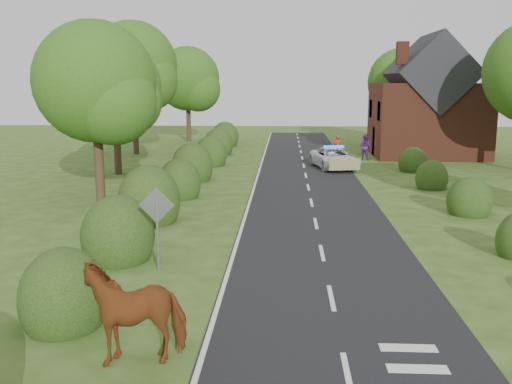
# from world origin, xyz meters

# --- Properties ---
(ground) EXTENTS (120.00, 120.00, 0.00)m
(ground) POSITION_xyz_m (0.00, 0.00, 0.00)
(ground) COLOR #2D5315
(road) EXTENTS (6.00, 70.00, 0.02)m
(road) POSITION_xyz_m (0.00, 15.00, 0.01)
(road) COLOR black
(road) RESTS_ON ground
(road_markings) EXTENTS (4.96, 70.00, 0.01)m
(road_markings) POSITION_xyz_m (-1.60, 12.93, 0.03)
(road_markings) COLOR white
(road_markings) RESTS_ON road
(hedgerow_left) EXTENTS (2.75, 50.41, 3.00)m
(hedgerow_left) POSITION_xyz_m (-6.51, 11.69, 0.75)
(hedgerow_left) COLOR black
(hedgerow_left) RESTS_ON ground
(hedgerow_right) EXTENTS (2.10, 45.78, 2.10)m
(hedgerow_right) POSITION_xyz_m (6.60, 11.21, 0.55)
(hedgerow_right) COLOR black
(hedgerow_right) RESTS_ON ground
(tree_left_a) EXTENTS (5.74, 5.60, 8.38)m
(tree_left_a) POSITION_xyz_m (-9.75, 11.86, 5.34)
(tree_left_a) COLOR #332316
(tree_left_a) RESTS_ON ground
(tree_left_b) EXTENTS (5.74, 5.60, 8.07)m
(tree_left_b) POSITION_xyz_m (-11.25, 19.86, 5.04)
(tree_left_b) COLOR #332316
(tree_left_b) RESTS_ON ground
(tree_left_c) EXTENTS (6.97, 6.80, 10.22)m
(tree_left_c) POSITION_xyz_m (-12.70, 29.83, 6.53)
(tree_left_c) COLOR #332316
(tree_left_c) RESTS_ON ground
(tree_left_d) EXTENTS (6.15, 6.00, 8.89)m
(tree_left_d) POSITION_xyz_m (-10.23, 39.85, 5.64)
(tree_left_d) COLOR #332316
(tree_left_d) RESTS_ON ground
(tree_right_c) EXTENTS (6.15, 6.00, 8.58)m
(tree_right_c) POSITION_xyz_m (9.27, 37.85, 5.34)
(tree_right_c) COLOR #332316
(tree_right_c) RESTS_ON ground
(road_sign) EXTENTS (1.06, 0.08, 2.53)m
(road_sign) POSITION_xyz_m (-5.00, 2.00, 1.65)
(road_sign) COLOR gray
(road_sign) RESTS_ON ground
(house) EXTENTS (8.00, 7.40, 9.17)m
(house) POSITION_xyz_m (9.49, 30.00, 3.79)
(house) COLOR brown
(house) RESTS_ON ground
(cow) EXTENTS (2.66, 1.89, 1.70)m
(cow) POSITION_xyz_m (-4.26, -3.35, 0.85)
(cow) COLOR brown
(cow) RESTS_ON ground
(police_van) EXTENTS (3.18, 5.21, 1.49)m
(police_van) POSITION_xyz_m (1.90, 23.12, 0.67)
(police_van) COLOR white
(police_van) RESTS_ON ground
(pedestrian_red) EXTENTS (0.73, 0.56, 1.76)m
(pedestrian_red) POSITION_xyz_m (2.58, 27.92, 0.88)
(pedestrian_red) COLOR #A62A22
(pedestrian_red) RESTS_ON ground
(pedestrian_purple) EXTENTS (1.14, 1.08, 1.85)m
(pedestrian_purple) POSITION_xyz_m (4.56, 27.66, 0.93)
(pedestrian_purple) COLOR #512070
(pedestrian_purple) RESTS_ON ground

